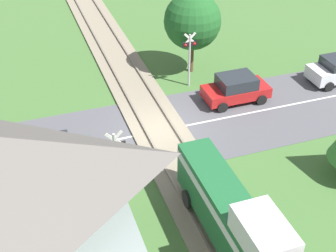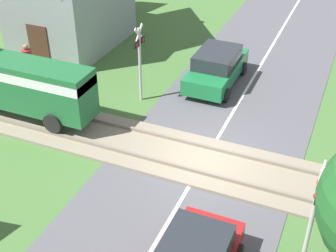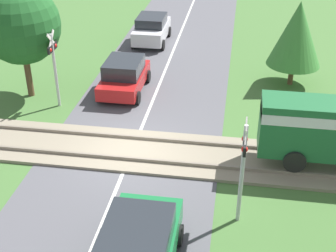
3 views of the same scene
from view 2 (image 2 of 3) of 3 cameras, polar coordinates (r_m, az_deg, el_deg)
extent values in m
plane|color=#426B33|center=(16.39, 4.31, -4.51)|extent=(60.00, 60.00, 0.00)
cube|color=#515156|center=(16.39, 4.31, -4.49)|extent=(48.00, 6.40, 0.02)
cube|color=silver|center=(16.38, 4.32, -4.45)|extent=(48.00, 0.12, 0.00)
cube|color=gray|center=(16.36, 4.32, -4.35)|extent=(2.80, 48.00, 0.12)
cube|color=slate|center=(15.75, 3.46, -5.48)|extent=(0.10, 48.00, 0.12)
cube|color=slate|center=(16.84, 5.16, -2.64)|extent=(0.10, 48.00, 0.12)
cube|color=#1E6033|center=(19.05, -18.40, 5.16)|extent=(1.35, 6.79, 1.90)
cube|color=silver|center=(18.83, -18.68, 6.56)|extent=(1.37, 6.79, 0.36)
cylinder|color=black|center=(17.78, -13.91, 0.28)|extent=(0.14, 0.76, 0.76)
cylinder|color=black|center=(18.76, -11.42, 2.49)|extent=(0.14, 0.76, 0.76)
cylinder|color=black|center=(13.41, 1.29, -13.24)|extent=(0.60, 0.18, 0.60)
cube|color=#197038|center=(21.09, 5.92, 6.72)|extent=(4.21, 1.79, 0.69)
cube|color=#23282D|center=(20.81, 6.02, 8.32)|extent=(2.32, 1.65, 0.61)
cylinder|color=black|center=(19.87, 7.09, 3.73)|extent=(0.60, 0.18, 0.60)
cylinder|color=black|center=(20.35, 2.25, 4.74)|extent=(0.60, 0.18, 0.60)
cylinder|color=black|center=(22.23, 9.18, 6.92)|extent=(0.60, 0.18, 0.60)
cylinder|color=black|center=(22.66, 4.78, 7.78)|extent=(0.60, 0.18, 0.60)
cylinder|color=#B7B7B7|center=(12.50, 17.09, -10.94)|extent=(0.12, 0.12, 3.22)
cube|color=black|center=(11.83, 17.90, -7.35)|extent=(0.90, 0.08, 0.28)
sphere|color=red|center=(11.62, 17.71, -8.16)|extent=(0.18, 0.18, 0.18)
sphere|color=red|center=(12.04, 18.07, -6.56)|extent=(0.18, 0.18, 0.18)
cube|color=silver|center=(11.63, 18.17, -6.12)|extent=(0.72, 0.04, 0.72)
cube|color=silver|center=(11.63, 18.17, -6.12)|extent=(0.72, 0.04, 0.72)
cylinder|color=#B7B7B7|center=(19.29, -3.44, 7.38)|extent=(0.12, 0.12, 3.22)
cube|color=black|center=(18.87, -3.54, 10.19)|extent=(0.90, 0.08, 0.28)
sphere|color=red|center=(19.09, -3.18, 10.48)|extent=(0.18, 0.18, 0.18)
sphere|color=red|center=(18.64, -3.91, 9.88)|extent=(0.18, 0.18, 0.18)
cube|color=silver|center=(18.74, -3.58, 11.11)|extent=(0.72, 0.04, 0.72)
cube|color=silver|center=(18.74, -3.58, 11.11)|extent=(0.72, 0.04, 0.72)
cube|color=#472D1E|center=(23.19, -15.45, 9.32)|extent=(0.06, 1.10, 2.10)
cylinder|color=#B2282D|center=(22.25, -16.61, 7.18)|extent=(0.43, 0.43, 1.46)
sphere|color=#936B4C|center=(21.91, -16.97, 9.20)|extent=(0.27, 0.27, 0.27)
camera|label=1|loc=(29.15, -34.63, 36.04)|focal=50.00mm
camera|label=3|loc=(27.38, 8.56, 31.50)|focal=50.00mm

